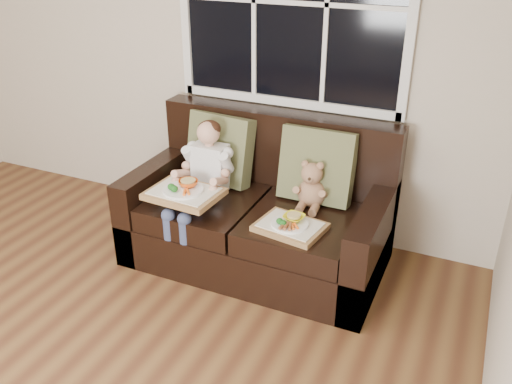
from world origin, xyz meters
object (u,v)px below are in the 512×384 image
at_px(teddy_bear, 311,188).
at_px(tray_left, 184,192).
at_px(tray_right, 290,225).
at_px(child, 204,172).
at_px(loveseat, 260,217).

xyz_separation_m(teddy_bear, tray_left, (-0.72, -0.38, -0.00)).
relative_size(teddy_bear, tray_right, 0.75).
height_order(teddy_bear, tray_left, teddy_bear).
bearing_deg(child, tray_left, -94.04).
distance_m(loveseat, teddy_bear, 0.44).
height_order(teddy_bear, tray_right, teddy_bear).
bearing_deg(loveseat, teddy_bear, 7.35).
height_order(child, teddy_bear, child).
bearing_deg(teddy_bear, tray_left, -157.21).
bearing_deg(child, tray_right, -14.87).
xyz_separation_m(loveseat, tray_left, (-0.38, -0.34, 0.27)).
height_order(child, tray_right, child).
bearing_deg(loveseat, tray_left, -138.20).
bearing_deg(loveseat, child, -162.57).
height_order(loveseat, tray_right, loveseat).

